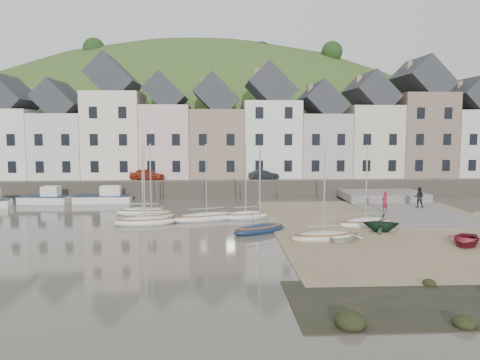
{
  "coord_description": "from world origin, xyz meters",
  "views": [
    {
      "loc": [
        -2.06,
        -34.02,
        7.21
      ],
      "look_at": [
        0.0,
        6.0,
        3.0
      ],
      "focal_mm": 35.91,
      "sensor_mm": 36.0,
      "label": 1
    }
  ],
  "objects": [
    {
      "name": "sailboat_7",
      "position": [
        4.98,
        -3.56,
        0.26
      ],
      "size": [
        4.55,
        2.06,
        6.32
      ],
      "color": "beige",
      "rests_on": "ground"
    },
    {
      "name": "sailboat_5",
      "position": [
        1.04,
        -0.88,
        0.26
      ],
      "size": [
        4.45,
        3.57,
        6.32
      ],
      "color": "#13223E",
      "rests_on": "ground"
    },
    {
      "name": "sailboat_4",
      "position": [
        -2.8,
        3.92,
        0.26
      ],
      "size": [
        5.75,
        3.38,
        6.32
      ],
      "color": "silver",
      "rests_on": "ground"
    },
    {
      "name": "ground",
      "position": [
        0.0,
        0.0,
        0.0
      ],
      "size": [
        160.0,
        160.0,
        0.0
      ],
      "primitive_type": "plane",
      "color": "#4D473D",
      "rests_on": "ground"
    },
    {
      "name": "sailboat_2",
      "position": [
        -7.23,
        4.27,
        0.27
      ],
      "size": [
        4.2,
        3.41,
        6.32
      ],
      "color": "beige",
      "rests_on": "ground"
    },
    {
      "name": "motorboat_2",
      "position": [
        -13.02,
        13.51,
        0.58
      ],
      "size": [
        5.54,
        1.79,
        1.7
      ],
      "color": "silver",
      "rests_on": "ground"
    },
    {
      "name": "person_red",
      "position": [
        12.65,
        6.55,
        1.0
      ],
      "size": [
        0.76,
        0.68,
        1.76
      ],
      "primitive_type": "imported",
      "rotation": [
        0.0,
        0.0,
        3.65
      ],
      "color": "maroon",
      "rests_on": "slipway"
    },
    {
      "name": "motorboat_0",
      "position": [
        -18.72,
        13.44,
        0.58
      ],
      "size": [
        4.88,
        2.22,
        1.7
      ],
      "color": "silver",
      "rests_on": "ground"
    },
    {
      "name": "sailboat_3",
      "position": [
        0.38,
        4.48,
        0.27
      ],
      "size": [
        4.03,
        2.48,
        6.32
      ],
      "color": "silver",
      "rests_on": "ground"
    },
    {
      "name": "rowboat_green",
      "position": [
        9.56,
        -1.37,
        0.71
      ],
      "size": [
        2.84,
        2.58,
        1.29
      ],
      "primitive_type": "imported",
      "rotation": [
        0.0,
        0.0,
        -1.78
      ],
      "color": "#173320",
      "rests_on": "beach"
    },
    {
      "name": "quay_street",
      "position": [
        0.0,
        20.5,
        1.55
      ],
      "size": [
        70.0,
        7.0,
        0.1
      ],
      "primitive_type": "cube",
      "color": "slate",
      "rests_on": "quay_land"
    },
    {
      "name": "sailboat_1",
      "position": [
        -7.47,
        2.41,
        0.26
      ],
      "size": [
        4.88,
        2.32,
        6.32
      ],
      "color": "silver",
      "rests_on": "ground"
    },
    {
      "name": "car_right",
      "position": [
        3.38,
        19.5,
        2.15
      ],
      "size": [
        3.53,
        2.01,
        1.1
      ],
      "primitive_type": "imported",
      "rotation": [
        0.0,
        0.0,
        1.84
      ],
      "color": "black",
      "rests_on": "quay_street"
    },
    {
      "name": "quay_land",
      "position": [
        0.0,
        32.0,
        0.75
      ],
      "size": [
        90.0,
        30.0,
        1.5
      ],
      "primitive_type": "cube",
      "color": "#385522",
      "rests_on": "ground"
    },
    {
      "name": "shore_rocks",
      "position": [
        8.89,
        -15.32,
        0.14
      ],
      "size": [
        14.0,
        6.0,
        0.76
      ],
      "color": "black",
      "rests_on": "ground"
    },
    {
      "name": "sailboat_0",
      "position": [
        -8.24,
        6.63,
        0.26
      ],
      "size": [
        4.77,
        1.79,
        6.32
      ],
      "color": "silver",
      "rests_on": "ground"
    },
    {
      "name": "townhouse_terrace",
      "position": [
        1.76,
        24.0,
        7.32
      ],
      "size": [
        61.05,
        8.0,
        13.93
      ],
      "color": "silver",
      "rests_on": "quay_land"
    },
    {
      "name": "rowboat_red",
      "position": [
        13.53,
        -5.45,
        0.4
      ],
      "size": [
        3.71,
        3.98,
        0.67
      ],
      "primitive_type": "imported",
      "rotation": [
        0.0,
        0.0,
        -0.58
      ],
      "color": "maroon",
      "rests_on": "beach"
    },
    {
      "name": "person_dark",
      "position": [
        16.57,
        8.59,
        1.05
      ],
      "size": [
        1.11,
        1.01,
        1.86
      ],
      "primitive_type": "imported",
      "rotation": [
        0.0,
        0.0,
        2.73
      ],
      "color": "black",
      "rests_on": "slipway"
    },
    {
      "name": "sailboat_6",
      "position": [
        9.19,
        0.97,
        0.26
      ],
      "size": [
        4.59,
        2.74,
        6.32
      ],
      "color": "silver",
      "rests_on": "ground"
    },
    {
      "name": "beach",
      "position": [
        11.0,
        0.0,
        0.03
      ],
      "size": [
        18.0,
        26.0,
        0.06
      ],
      "primitive_type": "cube",
      "color": "#7C664B",
      "rests_on": "ground"
    },
    {
      "name": "seawall",
      "position": [
        0.0,
        17.0,
        0.9
      ],
      "size": [
        70.0,
        1.2,
        1.8
      ],
      "primitive_type": "cube",
      "color": "slate",
      "rests_on": "ground"
    },
    {
      "name": "hillside",
      "position": [
        -5.0,
        60.0,
        -17.99
      ],
      "size": [
        134.4,
        84.0,
        84.0
      ],
      "color": "#385522",
      "rests_on": "ground"
    },
    {
      "name": "car_left",
      "position": [
        -9.65,
        19.5,
        2.25
      ],
      "size": [
        4.06,
        2.44,
        1.3
      ],
      "primitive_type": "imported",
      "rotation": [
        0.0,
        0.0,
        1.32
      ],
      "color": "#9E2D17",
      "rests_on": "quay_street"
    },
    {
      "name": "rowboat_white",
      "position": [
        6.15,
        -3.91,
        0.35
      ],
      "size": [
        3.37,
        3.4,
        0.58
      ],
      "primitive_type": "imported",
      "rotation": [
        0.0,
        0.0,
        -0.76
      ],
      "color": "white",
      "rests_on": "beach"
    },
    {
      "name": "slipway",
      "position": [
        15.0,
        8.0,
        0.06
      ],
      "size": [
        8.0,
        18.0,
        0.12
      ],
      "primitive_type": "cube",
      "color": "slate",
      "rests_on": "ground"
    }
  ]
}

